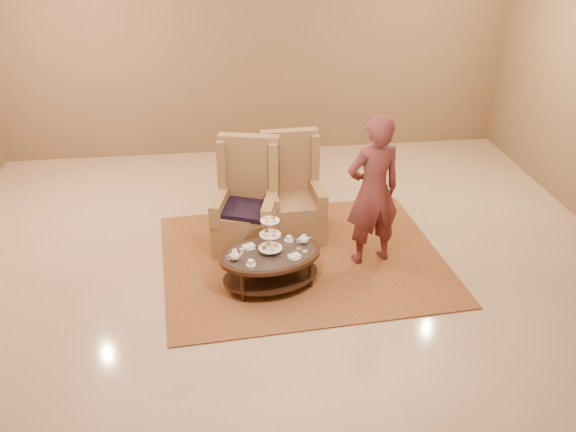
{
  "coord_description": "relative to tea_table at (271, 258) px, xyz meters",
  "views": [
    {
      "loc": [
        -0.77,
        -5.93,
        3.95
      ],
      "look_at": [
        0.03,
        0.2,
        0.72
      ],
      "focal_mm": 40.0,
      "sensor_mm": 36.0,
      "label": 1
    }
  ],
  "objects": [
    {
      "name": "tea_table",
      "position": [
        0.0,
        0.0,
        0.0
      ],
      "size": [
        1.27,
        1.02,
        0.94
      ],
      "rotation": [
        0.0,
        0.0,
        0.24
      ],
      "color": "black",
      "rests_on": "ground"
    },
    {
      "name": "rug",
      "position": [
        0.43,
        0.5,
        -0.33
      ],
      "size": [
        3.41,
        2.91,
        0.02
      ],
      "rotation": [
        0.0,
        0.0,
        0.07
      ],
      "color": "#9A6836",
      "rests_on": "ground"
    },
    {
      "name": "wall_back",
      "position": [
        0.2,
        4.04,
        1.41
      ],
      "size": [
        8.0,
        0.04,
        3.5
      ],
      "primitive_type": "cube",
      "color": "#846748",
      "rests_on": "ground"
    },
    {
      "name": "armchair_left",
      "position": [
        -0.18,
        0.94,
        0.11
      ],
      "size": [
        0.88,
        0.9,
        1.34
      ],
      "rotation": [
        0.0,
        0.0,
        -0.25
      ],
      "color": "#9B7549",
      "rests_on": "ground"
    },
    {
      "name": "person",
      "position": [
        1.2,
        0.38,
        0.55
      ],
      "size": [
        0.73,
        0.56,
        1.79
      ],
      "rotation": [
        0.0,
        0.0,
        3.37
      ],
      "color": "#5D2829",
      "rests_on": "ground"
    },
    {
      "name": "ground",
      "position": [
        0.2,
        0.04,
        -0.34
      ],
      "size": [
        8.0,
        8.0,
        0.0
      ],
      "primitive_type": "plane",
      "color": "#CAAF96",
      "rests_on": "ground"
    },
    {
      "name": "ceiling",
      "position": [
        0.2,
        0.04,
        -0.34
      ],
      "size": [
        8.0,
        8.0,
        0.02
      ],
      "primitive_type": "cube",
      "color": "silver",
      "rests_on": "ground"
    },
    {
      "name": "armchair_right",
      "position": [
        0.39,
        1.16,
        0.09
      ],
      "size": [
        0.74,
        0.76,
        1.3
      ],
      "rotation": [
        0.0,
        0.0,
        0.05
      ],
      "color": "#9B7549",
      "rests_on": "ground"
    }
  ]
}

